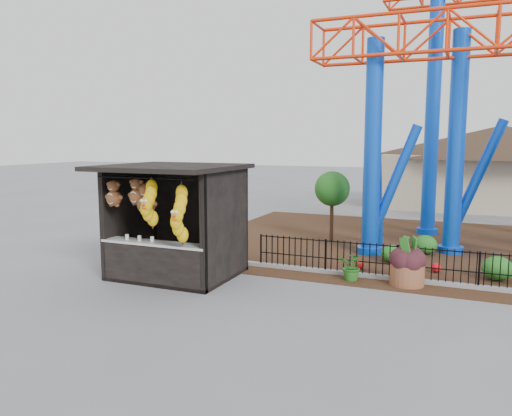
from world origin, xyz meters
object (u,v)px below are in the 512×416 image
at_px(potted_plant, 353,266).
at_px(terracotta_planter, 407,275).
at_px(prize_booth, 171,223).
at_px(roller_coaster, 498,59).

bearing_deg(potted_plant, terracotta_planter, 22.85).
relative_size(prize_booth, roller_coaster, 0.32).
bearing_deg(terracotta_planter, potted_plant, -174.83).
xyz_separation_m(prize_booth, roller_coaster, (8.11, 7.32, 4.91)).
height_order(prize_booth, roller_coaster, roller_coaster).
relative_size(terracotta_planter, potted_plant, 1.12).
relative_size(roller_coaster, terracotta_planter, 12.40).
bearing_deg(prize_booth, terracotta_planter, 16.48).
bearing_deg(terracotta_planter, roller_coaster, 69.74).
relative_size(prize_booth, potted_plant, 4.42).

